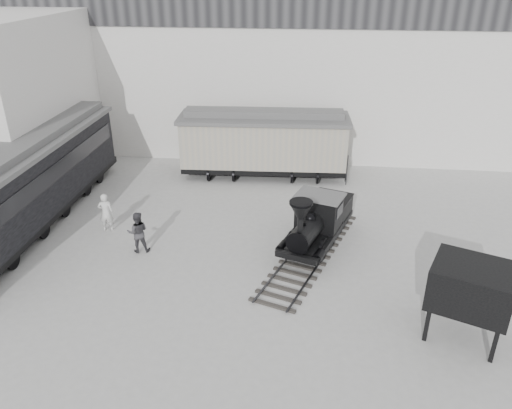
# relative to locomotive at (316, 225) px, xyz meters

# --- Properties ---
(ground) EXTENTS (90.00, 90.00, 0.00)m
(ground) POSITION_rel_locomotive_xyz_m (-2.40, -3.69, -1.11)
(ground) COLOR #9E9E9B
(north_wall) EXTENTS (34.00, 2.51, 11.00)m
(north_wall) POSITION_rel_locomotive_xyz_m (-2.40, 11.30, 4.45)
(north_wall) COLOR silver
(north_wall) RESTS_ON ground
(west_pavilion) EXTENTS (7.00, 12.11, 9.00)m
(west_pavilion) POSITION_rel_locomotive_xyz_m (-16.90, 6.28, 3.39)
(west_pavilion) COLOR silver
(west_pavilion) RESTS_ON ground
(locomotive) EXTENTS (4.52, 8.63, 3.00)m
(locomotive) POSITION_rel_locomotive_xyz_m (0.00, 0.00, 0.00)
(locomotive) COLOR #282422
(locomotive) RESTS_ON ground
(boxcar) EXTENTS (9.72, 3.45, 3.93)m
(boxcar) POSITION_rel_locomotive_xyz_m (-3.05, 7.98, 0.95)
(boxcar) COLOR black
(boxcar) RESTS_ON ground
(passenger_coach) EXTENTS (3.24, 14.68, 3.92)m
(passenger_coach) POSITION_rel_locomotive_xyz_m (-13.38, 1.08, 1.06)
(passenger_coach) COLOR black
(passenger_coach) RESTS_ON ground
(visitor_a) EXTENTS (0.76, 0.57, 1.88)m
(visitor_a) POSITION_rel_locomotive_xyz_m (-9.61, 0.45, -0.17)
(visitor_a) COLOR silver
(visitor_a) RESTS_ON ground
(visitor_b) EXTENTS (1.05, 0.91, 1.86)m
(visitor_b) POSITION_rel_locomotive_xyz_m (-7.55, -1.18, -0.18)
(visitor_b) COLOR #3A393D
(visitor_b) RESTS_ON ground
(coal_hopper) EXTENTS (3.08, 2.84, 2.71)m
(coal_hopper) POSITION_rel_locomotive_xyz_m (4.92, -5.26, 0.66)
(coal_hopper) COLOR black
(coal_hopper) RESTS_ON ground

